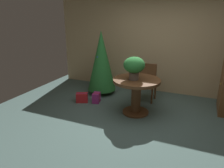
# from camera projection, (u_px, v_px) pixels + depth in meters

# --- Properties ---
(ground_plane) EXTENTS (6.60, 6.60, 0.00)m
(ground_plane) POSITION_uv_depth(u_px,v_px,m) (134.00, 126.00, 4.14)
(ground_plane) COLOR #4C6660
(back_wall_panel) EXTENTS (6.00, 0.10, 2.60)m
(back_wall_panel) POSITION_uv_depth(u_px,v_px,m) (161.00, 45.00, 5.64)
(back_wall_panel) COLOR tan
(back_wall_panel) RESTS_ON ground_plane
(round_dining_table) EXTENTS (1.00, 1.00, 0.78)m
(round_dining_table) POSITION_uv_depth(u_px,v_px,m) (136.00, 89.00, 4.51)
(round_dining_table) COLOR brown
(round_dining_table) RESTS_ON ground_plane
(flower_vase) EXTENTS (0.44, 0.44, 0.48)m
(flower_vase) POSITION_uv_depth(u_px,v_px,m) (134.00, 66.00, 4.33)
(flower_vase) COLOR #665B51
(flower_vase) RESTS_ON round_dining_table
(wooden_chair_far) EXTENTS (0.46, 0.41, 0.90)m
(wooden_chair_far) POSITION_uv_depth(u_px,v_px,m) (147.00, 80.00, 5.28)
(wooden_chair_far) COLOR brown
(wooden_chair_far) RESTS_ON ground_plane
(holiday_tree) EXTENTS (0.75, 0.75, 1.69)m
(holiday_tree) POSITION_uv_depth(u_px,v_px,m) (101.00, 61.00, 5.56)
(holiday_tree) COLOR brown
(holiday_tree) RESTS_ON ground_plane
(gift_box_purple) EXTENTS (0.21, 0.27, 0.24)m
(gift_box_purple) POSITION_uv_depth(u_px,v_px,m) (96.00, 98.00, 5.20)
(gift_box_purple) COLOR #9E287A
(gift_box_purple) RESTS_ON ground_plane
(gift_box_red) EXTENTS (0.32, 0.27, 0.23)m
(gift_box_red) POSITION_uv_depth(u_px,v_px,m) (82.00, 98.00, 5.22)
(gift_box_red) COLOR red
(gift_box_red) RESTS_ON ground_plane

